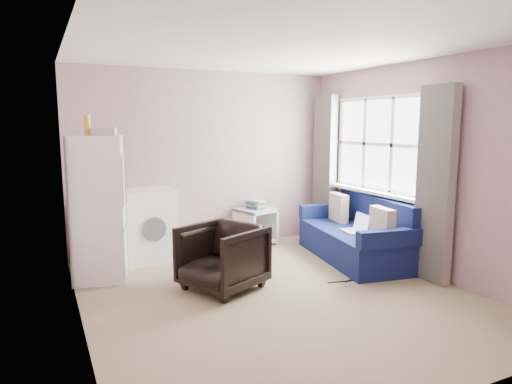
# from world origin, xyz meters

# --- Properties ---
(room) EXTENTS (3.84, 4.24, 2.54)m
(room) POSITION_xyz_m (0.02, 0.01, 1.25)
(room) COLOR #988663
(room) RESTS_ON ground
(armchair) EXTENTS (0.95, 0.98, 0.78)m
(armchair) POSITION_xyz_m (-0.45, 0.40, 0.39)
(armchair) COLOR black
(armchair) RESTS_ON ground
(fridge) EXTENTS (0.68, 0.67, 1.87)m
(fridge) POSITION_xyz_m (-1.58, 1.30, 0.83)
(fridge) COLOR white
(fridge) RESTS_ON ground
(washing_machine) EXTENTS (0.67, 0.68, 0.93)m
(washing_machine) POSITION_xyz_m (-0.92, 1.85, 0.48)
(washing_machine) COLOR white
(washing_machine) RESTS_ON ground
(side_table) EXTENTS (0.60, 0.60, 0.67)m
(side_table) POSITION_xyz_m (0.66, 1.89, 0.31)
(side_table) COLOR #B4B3AF
(side_table) RESTS_ON ground
(sofa) EXTENTS (1.12, 1.96, 0.82)m
(sofa) POSITION_xyz_m (1.57, 0.66, 0.30)
(sofa) COLOR navy
(sofa) RESTS_ON ground
(window_dressing) EXTENTS (0.17, 2.62, 2.18)m
(window_dressing) POSITION_xyz_m (1.78, 0.70, 1.11)
(window_dressing) COLOR white
(window_dressing) RESTS_ON ground
(floor_cables) EXTENTS (0.50, 0.14, 0.01)m
(floor_cables) POSITION_xyz_m (0.92, 0.02, 0.01)
(floor_cables) COLOR black
(floor_cables) RESTS_ON ground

